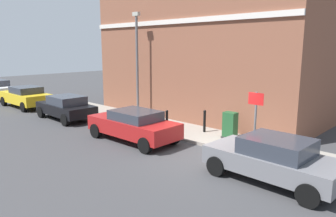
# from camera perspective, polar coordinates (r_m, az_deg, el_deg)

# --- Properties ---
(ground) EXTENTS (80.00, 80.00, 0.00)m
(ground) POSITION_cam_1_polar(r_m,az_deg,el_deg) (12.05, 6.94, -8.65)
(ground) COLOR #38383A
(sidewalk) EXTENTS (2.27, 30.00, 0.15)m
(sidewalk) POSITION_cam_1_polar(r_m,az_deg,el_deg) (17.42, -4.92, -2.20)
(sidewalk) COLOR gray
(sidewalk) RESTS_ON ground
(corner_building) EXTENTS (7.22, 13.02, 8.09)m
(corner_building) POSITION_cam_1_polar(r_m,az_deg,el_deg) (19.48, 8.49, 10.90)
(corner_building) COLOR brown
(corner_building) RESTS_ON ground
(car_grey) EXTENTS (1.98, 4.03, 1.39)m
(car_grey) POSITION_cam_1_polar(r_m,az_deg,el_deg) (10.20, 18.34, -8.53)
(car_grey) COLOR slate
(car_grey) RESTS_ON ground
(car_red) EXTENTS (1.91, 4.35, 1.37)m
(car_red) POSITION_cam_1_polar(r_m,az_deg,el_deg) (13.85, -6.20, -2.90)
(car_red) COLOR maroon
(car_red) RESTS_ON ground
(car_black) EXTENTS (1.90, 3.99, 1.35)m
(car_black) POSITION_cam_1_polar(r_m,az_deg,el_deg) (18.79, -17.82, 0.27)
(car_black) COLOR black
(car_black) RESTS_ON ground
(car_yellow) EXTENTS (1.96, 4.31, 1.42)m
(car_yellow) POSITION_cam_1_polar(r_m,az_deg,el_deg) (23.60, -24.17, 2.00)
(car_yellow) COLOR gold
(car_yellow) RESTS_ON ground
(utility_cabinet) EXTENTS (0.46, 0.61, 1.15)m
(utility_cabinet) POSITION_cam_1_polar(r_m,az_deg,el_deg) (13.92, 11.05, -3.16)
(utility_cabinet) COLOR #1E4C28
(utility_cabinet) RESTS_ON sidewalk
(bollard_near_cabinet) EXTENTS (0.14, 0.14, 1.04)m
(bollard_near_cabinet) POSITION_cam_1_polar(r_m,az_deg,el_deg) (14.79, 6.57, -2.10)
(bollard_near_cabinet) COLOR black
(bollard_near_cabinet) RESTS_ON sidewalk
(bollard_far_kerb) EXTENTS (0.14, 0.14, 1.04)m
(bollard_far_kerb) POSITION_cam_1_polar(r_m,az_deg,el_deg) (14.69, -0.20, -2.12)
(bollard_far_kerb) COLOR black
(bollard_far_kerb) RESTS_ON sidewalk
(street_sign) EXTENTS (0.08, 0.60, 2.30)m
(street_sign) POSITION_cam_1_polar(r_m,az_deg,el_deg) (11.98, 15.42, -0.84)
(street_sign) COLOR #59595B
(street_sign) RESTS_ON sidewalk
(lamppost) EXTENTS (0.20, 0.44, 5.72)m
(lamppost) POSITION_cam_1_polar(r_m,az_deg,el_deg) (17.76, -5.56, 8.57)
(lamppost) COLOR #59595B
(lamppost) RESTS_ON sidewalk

